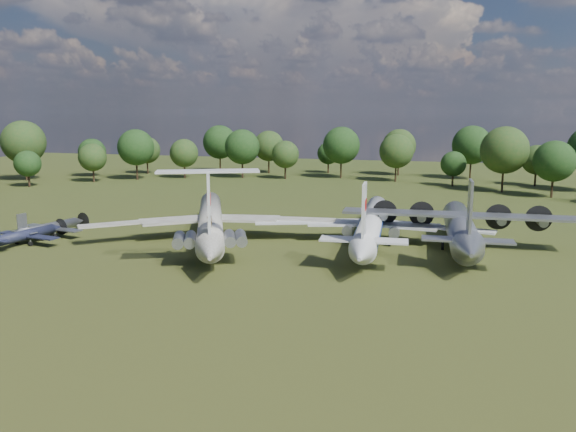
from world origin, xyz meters
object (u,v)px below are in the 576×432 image
(il62_airliner, at_px, (210,225))
(tu104_jet, at_px, (371,228))
(person_on_il62, at_px, (210,220))
(small_prop_west, at_px, (25,237))
(small_prop_northwest, at_px, (50,230))
(an12_transport, at_px, (460,232))

(il62_airliner, distance_m, tu104_jet, 23.42)
(tu104_jet, bearing_deg, person_on_il62, -140.10)
(small_prop_west, bearing_deg, person_on_il62, 4.41)
(il62_airliner, distance_m, small_prop_west, 26.38)
(small_prop_west, xyz_separation_m, small_prop_northwest, (-0.06, 5.39, 0.01))
(il62_airliner, bearing_deg, small_prop_west, 177.57)
(an12_transport, bearing_deg, small_prop_northwest, -174.28)
(an12_transport, distance_m, small_prop_west, 61.51)
(tu104_jet, relative_size, small_prop_west, 3.09)
(person_on_il62, bearing_deg, small_prop_northwest, -49.88)
(small_prop_west, relative_size, small_prop_northwest, 0.99)
(an12_transport, bearing_deg, il62_airliner, -174.94)
(tu104_jet, height_order, person_on_il62, person_on_il62)
(il62_airliner, xyz_separation_m, tu104_jet, (22.93, 4.74, -0.12))
(tu104_jet, relative_size, an12_transport, 1.24)
(small_prop_west, distance_m, small_prop_northwest, 5.39)
(tu104_jet, height_order, small_prop_northwest, tu104_jet)
(il62_airliner, relative_size, an12_transport, 1.33)
(tu104_jet, bearing_deg, small_prop_northwest, -173.59)
(person_on_il62, bearing_deg, an12_transport, 175.06)
(il62_airliner, distance_m, an12_transport, 35.55)
(small_prop_west, bearing_deg, tu104_jet, 26.39)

